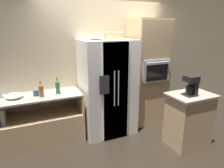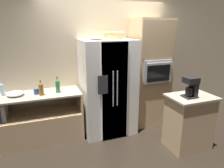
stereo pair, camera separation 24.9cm
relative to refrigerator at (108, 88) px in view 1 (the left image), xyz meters
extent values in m
plane|color=black|center=(0.10, -0.04, -0.90)|extent=(20.00, 20.00, 0.00)
cube|color=beige|center=(0.10, 0.40, 0.50)|extent=(12.00, 0.06, 2.80)
cube|color=tan|center=(-1.29, 0.08, -0.64)|extent=(1.51, 0.59, 0.52)
cube|color=tan|center=(-1.29, 0.08, -0.37)|extent=(1.45, 0.54, 0.02)
cube|color=tan|center=(-0.55, 0.08, -0.20)|extent=(0.04, 0.59, 0.34)
cube|color=#ADA38E|center=(-1.29, 0.08, -0.02)|extent=(1.51, 0.59, 0.03)
cube|color=silver|center=(-1.80, 0.05, -0.23)|extent=(0.06, 0.35, 0.26)
cube|color=white|center=(0.00, 0.01, 0.00)|extent=(0.98, 0.72, 1.79)
cube|color=white|center=(-0.01, -0.36, 0.00)|extent=(0.48, 0.02, 1.76)
cube|color=white|center=(0.01, -0.36, 0.00)|extent=(0.48, 0.02, 1.76)
cylinder|color=#B2B2B7|center=(-0.04, -0.39, 0.09)|extent=(0.02, 0.02, 0.63)
cylinder|color=#B2B2B7|center=(0.04, -0.39, 0.09)|extent=(0.02, 0.02, 0.63)
cube|color=#2D2D33|center=(-0.22, -0.37, 0.18)|extent=(0.18, 0.01, 0.32)
cube|color=tan|center=(0.94, 0.08, 0.19)|extent=(0.75, 0.59, 2.17)
cube|color=#ADADB2|center=(0.94, -0.23, 0.28)|extent=(0.61, 0.04, 0.45)
cube|color=black|center=(0.94, -0.25, 0.26)|extent=(0.50, 0.01, 0.32)
cylinder|color=#B2B2B7|center=(0.94, -0.27, 0.46)|extent=(0.54, 0.02, 0.02)
cube|color=tan|center=(0.94, -0.22, 0.89)|extent=(0.70, 0.01, 0.69)
cube|color=tan|center=(1.09, -1.01, -0.45)|extent=(0.68, 0.50, 0.90)
cube|color=#ADA38E|center=(1.09, -1.01, 0.02)|extent=(0.74, 0.54, 0.03)
cylinder|color=tan|center=(0.16, 0.10, 0.95)|extent=(0.36, 0.36, 0.12)
torus|color=tan|center=(0.16, 0.10, 1.01)|extent=(0.38, 0.38, 0.03)
ellipsoid|color=beige|center=(-0.18, 0.10, 0.93)|extent=(0.30, 0.30, 0.07)
cylinder|color=brown|center=(-1.20, -0.01, 0.09)|extent=(0.08, 0.08, 0.19)
cone|color=brown|center=(-1.20, -0.01, 0.21)|extent=(0.08, 0.08, 0.04)
cylinder|color=brown|center=(-1.20, -0.01, 0.25)|extent=(0.03, 0.03, 0.03)
cylinder|color=silver|center=(-1.82, 0.20, 0.09)|extent=(0.06, 0.06, 0.19)
cylinder|color=#33723F|center=(-0.92, 0.05, 0.10)|extent=(0.08, 0.08, 0.20)
cone|color=#33723F|center=(-0.92, 0.05, 0.22)|extent=(0.08, 0.08, 0.04)
cylinder|color=#33723F|center=(-0.92, 0.05, 0.26)|extent=(0.03, 0.03, 0.04)
cylinder|color=#384C7A|center=(-1.28, 0.08, 0.05)|extent=(0.09, 0.09, 0.10)
torus|color=#384C7A|center=(-1.23, 0.08, 0.05)|extent=(0.07, 0.01, 0.07)
ellipsoid|color=white|center=(-1.61, 0.11, 0.04)|extent=(0.27, 0.27, 0.08)
cube|color=black|center=(1.01, -1.05, 0.05)|extent=(0.20, 0.19, 0.02)
cylinder|color=black|center=(0.99, -1.05, 0.13)|extent=(0.11, 0.11, 0.14)
cube|color=black|center=(1.07, -1.05, 0.20)|extent=(0.07, 0.16, 0.33)
cube|color=black|center=(1.01, -1.05, 0.32)|extent=(0.20, 0.19, 0.09)
camera|label=1|loc=(-1.41, -3.34, 1.12)|focal=32.00mm
camera|label=2|loc=(-1.18, -3.43, 1.12)|focal=32.00mm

